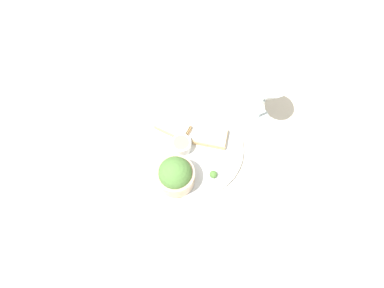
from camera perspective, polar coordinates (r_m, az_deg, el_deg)
The scene contains 9 objects.
ground_plane at distance 0.84m, azimuth 0.00°, elevation -0.93°, with size 4.00×4.00×0.00m, color beige.
dinner_plate at distance 0.83m, azimuth 0.00°, elevation -0.74°, with size 0.29×0.29×0.01m.
salad_bowl at distance 0.75m, azimuth -3.17°, elevation -5.89°, with size 0.10×0.10×0.10m.
sauce_ramekin at distance 0.81m, azimuth -1.99°, elevation -0.42°, with size 0.05×0.05×0.04m.
cheese_toast_near at distance 0.83m, azimuth 3.54°, elevation 1.46°, with size 0.10×0.08×0.03m.
cheese_toast_far at distance 0.84m, azimuth -3.69°, elevation 3.30°, with size 0.11×0.09×0.03m.
wine_glass at distance 0.80m, azimuth 14.18°, elevation 9.43°, with size 0.09×0.09×0.17m.
garnish at distance 0.79m, azimuth 4.08°, elevation -5.79°, with size 0.02×0.02×0.02m.
fork at distance 0.80m, azimuth -12.74°, elevation -15.12°, with size 0.08×0.17×0.01m.
Camera 1 is at (0.04, 0.32, 0.78)m, focal length 28.00 mm.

